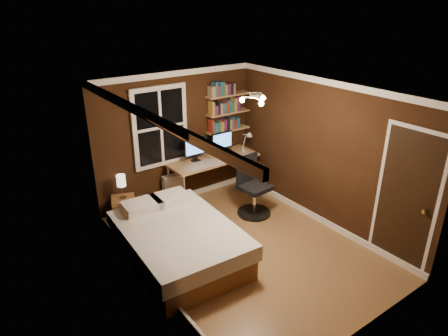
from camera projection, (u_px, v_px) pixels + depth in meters
floor at (247, 248)px, 6.32m from camera, size 4.20×4.20×0.00m
wall_back at (177, 139)px, 7.39m from camera, size 3.20×0.04×2.50m
wall_left at (149, 208)px, 4.97m from camera, size 0.04×4.20×2.50m
wall_right at (323, 154)px, 6.68m from camera, size 0.04×4.20×2.50m
ceiling at (251, 92)px, 5.33m from camera, size 3.20×4.20×0.02m
window at (160, 127)px, 7.06m from camera, size 1.06×0.06×1.46m
door at (405, 201)px, 5.61m from camera, size 0.03×0.82×2.05m
door_knob at (424, 212)px, 5.38m from camera, size 0.06×0.06×0.06m
ceiling_fixture at (255, 101)px, 5.30m from camera, size 0.44×0.44×0.18m
bookshelf_lower at (228, 130)px, 7.88m from camera, size 0.92×0.22×0.03m
books_row_lower at (228, 124)px, 7.83m from camera, size 0.60×0.16×0.23m
bookshelf_middle at (228, 113)px, 7.74m from camera, size 0.92×0.22×0.03m
books_row_middle at (228, 106)px, 7.69m from camera, size 0.60×0.16×0.23m
bookshelf_upper at (228, 95)px, 7.61m from camera, size 0.92×0.22×0.03m
books_row_upper at (228, 88)px, 7.56m from camera, size 0.54×0.16×0.23m
bed at (179, 242)px, 5.95m from camera, size 1.60×2.15×0.71m
nightstand at (124, 211)px, 6.93m from camera, size 0.50×0.50×0.49m
bedside_lamp at (122, 187)px, 6.75m from camera, size 0.15×0.15×0.44m
radiator at (173, 189)px, 7.58m from camera, size 0.40×0.14×0.60m
desk at (213, 161)px, 7.62m from camera, size 1.77×0.67×0.84m
monitor_left at (195, 150)px, 7.39m from camera, size 0.47×0.12×0.44m
monitor_right at (222, 143)px, 7.71m from camera, size 0.47×0.12×0.44m
desk_lamp at (247, 141)px, 7.82m from camera, size 0.14×0.32×0.44m
office_chair at (252, 192)px, 7.20m from camera, size 0.60×0.60×1.09m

